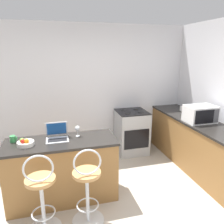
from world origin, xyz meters
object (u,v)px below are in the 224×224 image
object	(u,v)px
bar_stool_far	(87,188)
fruit_bowl	(25,143)
bar_stool_near	(42,195)
stove_range	(131,132)
wine_glass_short	(77,129)
laptop	(57,135)
mug_white	(182,108)
microwave	(200,114)
mug_green	(13,139)

from	to	relation	value
bar_stool_far	fruit_bowl	world-z (taller)	bar_stool_far
bar_stool_near	stove_range	bearing A→B (deg)	45.39
bar_stool_near	wine_glass_short	world-z (taller)	wine_glass_short
bar_stool_near	stove_range	distance (m)	2.46
bar_stool_near	laptop	xyz separation A→B (m)	(0.22, 0.66, 0.46)
bar_stool_near	mug_white	size ratio (longest dim) A/B	10.03
bar_stool_near	microwave	world-z (taller)	microwave
stove_range	mug_green	world-z (taller)	mug_green
microwave	bar_stool_near	bearing A→B (deg)	-163.09
stove_range	mug_white	world-z (taller)	mug_white
wine_glass_short	laptop	bearing A→B (deg)	-175.48
stove_range	mug_white	size ratio (longest dim) A/B	8.76
laptop	mug_green	distance (m)	0.58
mug_white	wine_glass_short	xyz separation A→B (m)	(-2.24, -0.86, 0.07)
laptop	wine_glass_short	xyz separation A→B (m)	(0.29, 0.02, 0.06)
fruit_bowl	wine_glass_short	distance (m)	0.71
bar_stool_far	mug_white	size ratio (longest dim) A/B	10.03
fruit_bowl	mug_green	distance (m)	0.24
mug_green	wine_glass_short	size ratio (longest dim) A/B	0.59
stove_range	mug_white	bearing A→B (deg)	-11.62
wine_glass_short	stove_range	bearing A→B (deg)	41.09
bar_stool_near	fruit_bowl	xyz separation A→B (m)	(-0.18, 0.53, 0.44)
microwave	wine_glass_short	world-z (taller)	microwave
stove_range	fruit_bowl	world-z (taller)	fruit_bowl
bar_stool_far	laptop	bearing A→B (deg)	114.67
laptop	bar_stool_far	bearing A→B (deg)	-65.33
microwave	mug_green	world-z (taller)	microwave
bar_stool_far	stove_range	world-z (taller)	bar_stool_far
mug_green	wine_glass_short	xyz separation A→B (m)	(0.86, -0.01, 0.07)
fruit_bowl	stove_range	bearing A→B (deg)	32.56
bar_stool_far	bar_stool_near	bearing A→B (deg)	180.00
wine_glass_short	fruit_bowl	bearing A→B (deg)	-167.32
bar_stool_far	stove_range	size ratio (longest dim) A/B	1.14
bar_stool_far	mug_green	world-z (taller)	bar_stool_far
bar_stool_far	mug_green	size ratio (longest dim) A/B	11.11
mug_green	wine_glass_short	distance (m)	0.86
mug_white	mug_green	world-z (taller)	same
laptop	mug_green	size ratio (longest dim) A/B	3.26
stove_range	bar_stool_near	bearing A→B (deg)	-134.61
bar_stool_far	mug_green	distance (m)	1.21
bar_stool_far	mug_white	bearing A→B (deg)	34.79
stove_range	wine_glass_short	size ratio (longest dim) A/B	5.75
fruit_bowl	mug_white	distance (m)	3.10
stove_range	microwave	bearing A→B (deg)	-47.31
wine_glass_short	bar_stool_near	bearing A→B (deg)	-126.41
microwave	stove_range	size ratio (longest dim) A/B	0.55
bar_stool_near	laptop	distance (m)	0.84
mug_white	bar_stool_near	bearing A→B (deg)	-150.66
microwave	mug_white	bearing A→B (deg)	79.96
fruit_bowl	laptop	bearing A→B (deg)	18.22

